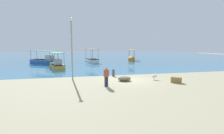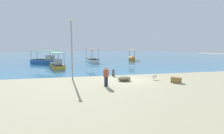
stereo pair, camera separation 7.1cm
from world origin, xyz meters
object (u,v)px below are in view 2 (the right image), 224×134
(fishing_boat_near_right, at_px, (45,60))
(fishing_boat_near_left, at_px, (92,60))
(fishing_boat_far_left, at_px, (132,58))
(mooring_bollard, at_px, (113,72))
(fisherman_standing, at_px, (106,76))
(fishing_boat_outer, at_px, (57,64))
(cargo_crate, at_px, (176,80))
(pelican, at_px, (154,76))
(net_pile, at_px, (124,78))
(lamp_post, at_px, (72,46))

(fishing_boat_near_right, bearing_deg, fishing_boat_near_left, 8.64)
(fishing_boat_far_left, xyz_separation_m, mooring_bollard, (-9.60, -21.03, -0.12))
(fishing_boat_near_right, relative_size, fisherman_standing, 3.38)
(fishing_boat_outer, relative_size, cargo_crate, 7.31)
(cargo_crate, bearing_deg, pelican, 126.13)
(pelican, relative_size, net_pile, 0.61)
(fishing_boat_near_left, bearing_deg, fishing_boat_near_right, -171.36)
(fishing_boat_outer, distance_m, fishing_boat_near_right, 7.12)
(fisherman_standing, xyz_separation_m, net_pile, (2.22, 1.99, -0.67))
(fishing_boat_near_right, bearing_deg, lamp_post, -73.97)
(fishing_boat_near_left, xyz_separation_m, cargo_crate, (5.36, -22.72, -0.29))
(fisherman_standing, bearing_deg, fishing_boat_near_left, 86.56)
(lamp_post, relative_size, net_pile, 4.69)
(fishing_boat_near_right, bearing_deg, cargo_crate, -55.66)
(fishing_boat_near_right, xyz_separation_m, lamp_post, (5.06, -17.61, 2.82))
(fishing_boat_outer, distance_m, cargo_crate, 18.93)
(cargo_crate, bearing_deg, fisherman_standing, -179.82)
(fishing_boat_far_left, relative_size, fishing_boat_outer, 1.05)
(fisherman_standing, bearing_deg, cargo_crate, 0.18)
(fishing_boat_far_left, distance_m, fishing_boat_near_left, 10.46)
(fishing_boat_far_left, distance_m, fishing_boat_near_right, 19.73)
(fishing_boat_far_left, height_order, fishing_boat_near_left, fishing_boat_near_left)
(pelican, relative_size, mooring_bollard, 0.97)
(mooring_bollard, relative_size, cargo_crate, 0.94)
(fishing_boat_near_right, bearing_deg, mooring_bollard, -59.89)
(fishing_boat_outer, distance_m, fisherman_standing, 15.63)
(fishing_boat_near_right, relative_size, pelican, 7.12)
(fishing_boat_near_right, relative_size, lamp_post, 0.92)
(net_pile, bearing_deg, mooring_bollard, 99.11)
(fishing_boat_near_right, height_order, lamp_post, lamp_post)
(fisherman_standing, relative_size, net_pile, 1.28)
(mooring_bollard, xyz_separation_m, net_pile, (0.44, -2.77, -0.21))
(fishing_boat_outer, bearing_deg, net_pile, -59.94)
(fishing_boat_outer, bearing_deg, fishing_boat_near_left, 50.76)
(pelican, relative_size, cargo_crate, 0.91)
(fishing_boat_far_left, distance_m, cargo_crate, 26.19)
(fishing_boat_near_left, xyz_separation_m, mooring_bollard, (0.40, -17.98, -0.11))
(fishing_boat_far_left, bearing_deg, fishing_boat_near_left, -163.05)
(fishing_boat_near_right, bearing_deg, net_pile, -62.53)
(fishing_boat_near_right, distance_m, mooring_bollard, 19.17)
(fishing_boat_near_right, height_order, fishing_boat_near_left, fishing_boat_near_left)
(pelican, xyz_separation_m, fisherman_standing, (-5.39, -1.85, 0.53))
(fishing_boat_outer, height_order, lamp_post, lamp_post)
(fishing_boat_far_left, distance_m, fishing_boat_outer, 19.89)
(fishing_boat_outer, bearing_deg, cargo_crate, -51.08)
(fishing_boat_far_left, xyz_separation_m, fisherman_standing, (-11.37, -25.79, 0.35))
(fishing_boat_near_right, relative_size, fishing_boat_near_left, 1.11)
(fisherman_standing, xyz_separation_m, cargo_crate, (6.72, 0.02, -0.64))
(fishing_boat_far_left, height_order, fishing_boat_outer, fishing_boat_far_left)
(fishing_boat_far_left, relative_size, mooring_bollard, 8.16)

